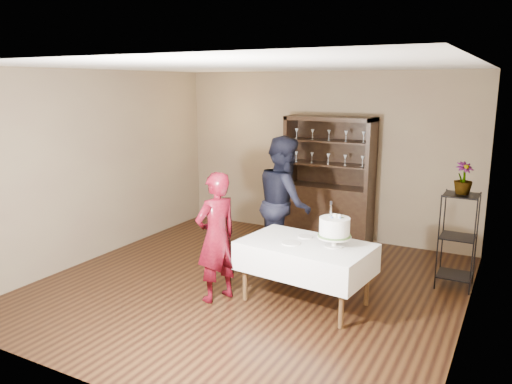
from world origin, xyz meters
TOP-DOWN VIEW (x-y plane):
  - floor at (0.00, 0.00)m, footprint 5.00×5.00m
  - ceiling at (0.00, 0.00)m, footprint 5.00×5.00m
  - back_wall at (0.00, 2.50)m, footprint 5.00×0.02m
  - wall_left at (-2.50, 0.00)m, footprint 0.02×5.00m
  - wall_right at (2.50, 0.00)m, footprint 0.02×5.00m
  - china_hutch at (0.20, 2.25)m, footprint 1.40×0.48m
  - plant_etagere at (2.28, 1.20)m, footprint 0.42×0.42m
  - cake_table at (0.81, -0.13)m, footprint 1.54×1.05m
  - woman at (-0.14, -0.53)m, footprint 0.54×0.65m
  - man at (0.09, 0.82)m, footprint 1.07×1.12m
  - cake at (1.13, -0.10)m, footprint 0.38×0.38m
  - plate_near at (0.67, -0.23)m, footprint 0.27×0.27m
  - plate_far at (0.72, 0.07)m, footprint 0.18×0.18m
  - potted_plant at (2.28, 1.22)m, footprint 0.31×0.31m

SIDE VIEW (x-z plane):
  - floor at x=0.00m, z-range 0.00..0.00m
  - cake_table at x=0.81m, z-range 0.19..0.92m
  - plant_etagere at x=2.28m, z-range 0.05..1.25m
  - china_hutch at x=0.20m, z-range -0.34..1.66m
  - plate_near at x=0.67m, z-range 0.73..0.74m
  - plate_far at x=0.72m, z-range 0.73..0.74m
  - woman at x=-0.14m, z-range 0.00..1.53m
  - man at x=0.09m, z-range 0.00..1.83m
  - cake at x=1.13m, z-range 0.67..1.19m
  - back_wall at x=0.00m, z-range 0.00..2.70m
  - wall_left at x=-2.50m, z-range 0.00..2.70m
  - wall_right at x=2.50m, z-range 0.00..2.70m
  - potted_plant at x=2.28m, z-range 1.19..1.58m
  - ceiling at x=0.00m, z-range 2.70..2.70m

